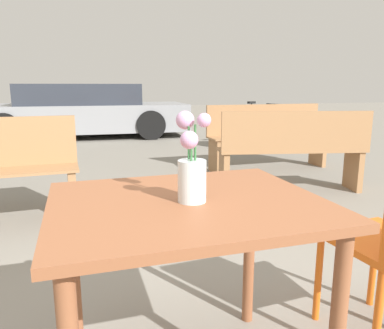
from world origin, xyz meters
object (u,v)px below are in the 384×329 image
bench_middle (293,149)px  bicycle (258,125)px  bench_far (267,134)px  table_front (187,231)px  flower_vase (192,171)px  parked_car (82,111)px

bench_middle → bicycle: bearing=71.0°
bench_far → bicycle: size_ratio=1.02×
table_front → bench_middle: size_ratio=0.59×
flower_vase → parked_car: 7.39m
table_front → bicycle: bearing=62.5°
bench_far → parked_car: bearing=121.5°
bench_far → parked_car: size_ratio=0.37×
table_front → bench_far: bench_far is taller
flower_vase → bench_middle: bearing=52.8°
flower_vase → bicycle: size_ratio=0.18×
bench_far → flower_vase: bearing=-120.2°
flower_vase → bench_middle: flower_vase is taller
bench_middle → parked_car: bearing=112.5°
table_front → bench_far: bearing=59.6°
bench_middle → bench_far: same height
bicycle → table_front: bearing=-117.5°
bicycle → bench_far: bearing=-112.1°
bench_far → parked_car: (-2.43, 3.97, 0.09)m
bicycle → parked_car: 3.81m
table_front → bench_far: size_ratio=0.55×
bench_middle → bicycle: bench_middle is taller
bench_far → parked_car: parked_car is taller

